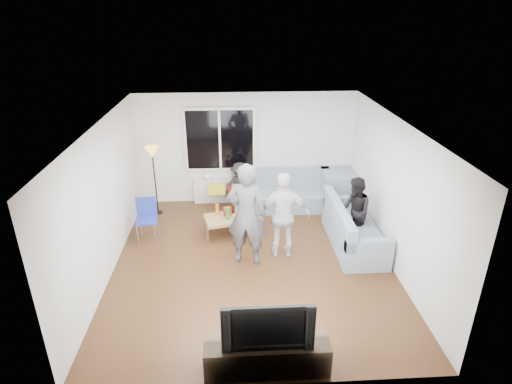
{
  "coord_description": "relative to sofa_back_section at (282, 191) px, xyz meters",
  "views": [
    {
      "loc": [
        -0.32,
        -6.54,
        4.32
      ],
      "look_at": [
        0.1,
        0.6,
        1.15
      ],
      "focal_mm": 29.43,
      "sensor_mm": 36.0,
      "label": 1
    }
  ],
  "objects": [
    {
      "name": "side_chair",
      "position": [
        -2.84,
        -1.32,
        0.01
      ],
      "size": [
        0.44,
        0.44,
        0.86
      ],
      "primitive_type": null,
      "rotation": [
        0.0,
        0.0,
        0.11
      ],
      "color": "navy",
      "rests_on": "floor"
    },
    {
      "name": "cushion_red",
      "position": [
        -1.07,
        0.06,
        0.09
      ],
      "size": [
        0.4,
        0.35,
        0.13
      ],
      "primitive_type": "cube",
      "rotation": [
        0.0,
        0.0,
        0.14
      ],
      "color": "maroon",
      "rests_on": "sofa_back_section"
    },
    {
      "name": "sofa_back_section",
      "position": [
        0.0,
        0.0,
        0.0
      ],
      "size": [
        2.3,
        0.85,
        0.85
      ],
      "primitive_type": null,
      "color": "gray",
      "rests_on": "floor"
    },
    {
      "name": "bottle_c",
      "position": [
        -1.13,
        -1.02,
        0.07
      ],
      "size": [
        0.07,
        0.07,
        0.19
      ],
      "primitive_type": "cylinder",
      "color": "black",
      "rests_on": "coffee_table"
    },
    {
      "name": "player_left",
      "position": [
        -0.89,
        -2.22,
        0.53
      ],
      "size": [
        0.77,
        0.58,
        1.92
      ],
      "primitive_type": "imported",
      "rotation": [
        0.0,
        0.0,
        2.96
      ],
      "color": "#49494E",
      "rests_on": "floor"
    },
    {
      "name": "ceiling",
      "position": [
        -0.79,
        -2.27,
        2.2
      ],
      "size": [
        5.0,
        5.5,
        0.04
      ],
      "primitive_type": "cube",
      "color": "white",
      "rests_on": "ground"
    },
    {
      "name": "spectator_back",
      "position": [
        -0.98,
        0.03,
        0.13
      ],
      "size": [
        0.81,
        0.61,
        1.12
      ],
      "primitive_type": "imported",
      "rotation": [
        0.0,
        0.0,
        0.3
      ],
      "color": "black",
      "rests_on": "floor"
    },
    {
      "name": "bottle_b",
      "position": [
        -1.24,
        -1.3,
        0.11
      ],
      "size": [
        0.08,
        0.08,
        0.27
      ],
      "primitive_type": "cylinder",
      "color": "#1C9B1F",
      "rests_on": "coffee_table"
    },
    {
      "name": "potted_plant",
      "position": [
        -1.02,
        0.35,
        0.36
      ],
      "size": [
        0.19,
        0.16,
        0.33
      ],
      "primitive_type": "imported",
      "rotation": [
        0.0,
        0.0,
        -0.09
      ],
      "color": "#356026",
      "rests_on": "radiator"
    },
    {
      "name": "tv_console",
      "position": [
        -0.74,
        -4.77,
        -0.2
      ],
      "size": [
        1.6,
        0.4,
        0.44
      ],
      "primitive_type": "cube",
      "color": "#2E2317",
      "rests_on": "floor"
    },
    {
      "name": "television",
      "position": [
        -0.74,
        -4.77,
        0.34
      ],
      "size": [
        1.14,
        0.15,
        0.66
      ],
      "primitive_type": "imported",
      "color": "black",
      "rests_on": "tv_console"
    },
    {
      "name": "sofa_right_section",
      "position": [
        1.23,
        -1.74,
        0.0
      ],
      "size": [
        2.0,
        0.85,
        0.85
      ],
      "primitive_type": null,
      "rotation": [
        0.0,
        0.0,
        1.57
      ],
      "color": "gray",
      "rests_on": "floor"
    },
    {
      "name": "sofa_corner",
      "position": [
        1.38,
        0.0,
        0.0
      ],
      "size": [
        0.85,
        0.85,
        0.85
      ],
      "primitive_type": "cube",
      "color": "gray",
      "rests_on": "floor"
    },
    {
      "name": "bottle_e",
      "position": [
        -0.76,
        -1.12,
        0.08
      ],
      "size": [
        0.07,
        0.07,
        0.22
      ],
      "primitive_type": "cylinder",
      "color": "black",
      "rests_on": "coffee_table"
    },
    {
      "name": "vase",
      "position": [
        -1.72,
        0.35,
        0.28
      ],
      "size": [
        0.18,
        0.18,
        0.18
      ],
      "primitive_type": "imported",
      "rotation": [
        0.0,
        0.0,
        -0.03
      ],
      "color": "white",
      "rests_on": "radiator"
    },
    {
      "name": "wall_right",
      "position": [
        1.73,
        -2.27,
        0.88
      ],
      "size": [
        0.04,
        5.5,
        2.6
      ],
      "primitive_type": "cube",
      "color": "silver",
      "rests_on": "ground"
    },
    {
      "name": "wall_back",
      "position": [
        -0.79,
        0.5,
        0.88
      ],
      "size": [
        5.0,
        0.04,
        2.6
      ],
      "primitive_type": "cube",
      "color": "silver",
      "rests_on": "ground"
    },
    {
      "name": "floor",
      "position": [
        -0.79,
        -2.27,
        -0.45
      ],
      "size": [
        5.0,
        5.5,
        0.04
      ],
      "primitive_type": "cube",
      "color": "#56351C",
      "rests_on": "ground"
    },
    {
      "name": "coffee_table",
      "position": [
        -1.15,
        -1.19,
        -0.22
      ],
      "size": [
        1.21,
        0.83,
        0.4
      ],
      "primitive_type": "cube",
      "rotation": [
        0.0,
        0.0,
        0.22
      ],
      "color": "#A07B4D",
      "rests_on": "floor"
    },
    {
      "name": "window_glass",
      "position": [
        -1.39,
        0.38,
        1.12
      ],
      "size": [
        1.5,
        0.02,
        1.35
      ],
      "primitive_type": "cube",
      "color": "black",
      "rests_on": "window_frame"
    },
    {
      "name": "window_frame",
      "position": [
        -1.39,
        0.42,
        1.12
      ],
      "size": [
        1.62,
        0.06,
        1.47
      ],
      "primitive_type": "cube",
      "color": "white",
      "rests_on": "wall_back"
    },
    {
      "name": "spectator_right",
      "position": [
        1.23,
        -1.66,
        0.26
      ],
      "size": [
        0.54,
        0.68,
        1.36
      ],
      "primitive_type": "imported",
      "rotation": [
        0.0,
        0.0,
        -1.53
      ],
      "color": "black",
      "rests_on": "floor"
    },
    {
      "name": "wall_left",
      "position": [
        -3.31,
        -2.27,
        0.88
      ],
      "size": [
        0.04,
        5.5,
        2.6
      ],
      "primitive_type": "cube",
      "color": "silver",
      "rests_on": "ground"
    },
    {
      "name": "window_mullion",
      "position": [
        -1.39,
        0.37,
        1.12
      ],
      "size": [
        0.05,
        0.03,
        1.35
      ],
      "primitive_type": "cube",
      "color": "white",
      "rests_on": "window_frame"
    },
    {
      "name": "wall_front",
      "position": [
        -0.79,
        -5.04,
        0.88
      ],
      "size": [
        5.0,
        0.04,
        2.6
      ],
      "primitive_type": "cube",
      "color": "silver",
      "rests_on": "ground"
    },
    {
      "name": "floor_lamp",
      "position": [
        -2.84,
        -0.11,
        0.36
      ],
      "size": [
        0.32,
        0.32,
        1.56
      ],
      "primitive_type": null,
      "color": "#FFA230",
      "rests_on": "floor"
    },
    {
      "name": "cushion_yellow",
      "position": [
        -1.49,
        -0.02,
        0.09
      ],
      "size": [
        0.39,
        0.33,
        0.14
      ],
      "primitive_type": "cube",
      "rotation": [
        0.0,
        0.0,
        0.02
      ],
      "color": "gold",
      "rests_on": "sofa_back_section"
    },
    {
      "name": "radiator",
      "position": [
        -1.39,
        0.38,
        -0.11
      ],
      "size": [
        1.3,
        0.12,
        0.62
      ],
      "primitive_type": "cube",
      "color": "silver",
      "rests_on": "floor"
    },
    {
      "name": "bottle_a",
      "position": [
        -1.46,
        -1.06,
        0.09
      ],
      "size": [
        0.07,
        0.07,
        0.22
      ],
      "primitive_type": "cylinder",
      "color": "#CB660B",
      "rests_on": "coffee_table"
    },
    {
      "name": "pitcher",
      "position": [
        -1.25,
        -1.12,
        0.06
      ],
      "size": [
        0.17,
        0.17,
        0.17
      ],
      "primitive_type": "cylinder",
      "color": "maroon",
      "rests_on": "coffee_table"
    },
    {
      "name": "player_right",
      "position": [
        -0.21,
        -2.03,
        0.4
      ],
      "size": [
        0.97,
        0.41,
        1.65
      ],
      "primitive_type": "imported",
      "rotation": [
        0.0,
        0.0,
        3.15
      ],
      "color": "silver",
      "rests_on": "floor"
    }
  ]
}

